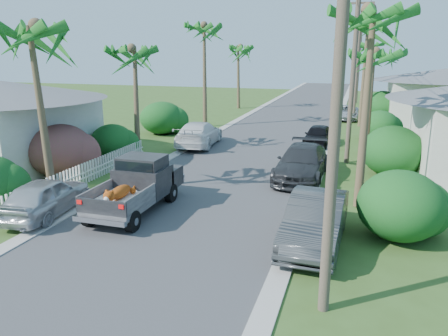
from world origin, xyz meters
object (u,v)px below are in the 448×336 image
(parked_car_rd, at_px, (347,113))
(palm_l_b, at_px, (133,49))
(palm_l_c, at_px, (204,26))
(palm_r_a, at_px, (374,12))
(palm_l_d, at_px, (239,47))
(utility_pole_a, at_px, (336,121))
(parked_car_rm, at_px, (302,163))
(parked_car_lf, at_px, (199,134))
(house_right_far, at_px, (445,98))
(palm_r_b, at_px, (374,53))
(parked_car_rf, at_px, (318,136))
(palm_r_d, at_px, (369,44))
(parked_car_rn, at_px, (315,221))
(parked_car_ln, at_px, (46,197))
(utility_pole_b, at_px, (353,79))
(utility_pole_d, at_px, (359,64))
(palm_l_a, at_px, (32,27))
(utility_pole_c, at_px, (357,68))
(pickup_truck, at_px, (140,184))
(palm_r_c, at_px, (368,23))

(parked_car_rd, relative_size, palm_l_b, 0.60)
(palm_l_c, bearing_deg, palm_r_a, -52.45)
(palm_l_d, relative_size, utility_pole_a, 0.86)
(parked_car_rm, height_order, utility_pole_a, utility_pole_a)
(palm_l_c, bearing_deg, parked_car_lf, -73.36)
(house_right_far, height_order, utility_pole_a, utility_pole_a)
(palm_l_c, bearing_deg, palm_r_b, -29.05)
(parked_car_rd, distance_m, palm_l_c, 15.11)
(palm_l_b, distance_m, palm_r_b, 13.73)
(palm_r_a, bearing_deg, palm_l_c, 127.55)
(parked_car_rf, distance_m, palm_r_d, 23.83)
(parked_car_rn, relative_size, parked_car_ln, 1.14)
(palm_l_c, relative_size, palm_r_d, 1.15)
(utility_pole_b, relative_size, utility_pole_d, 1.00)
(palm_l_a, bearing_deg, utility_pole_b, 40.28)
(utility_pole_a, relative_size, utility_pole_d, 1.00)
(palm_l_d, bearing_deg, utility_pole_a, -71.42)
(parked_car_rn, relative_size, palm_l_a, 0.59)
(parked_car_rm, xyz_separation_m, palm_r_b, (3.00, 5.90, 5.16))
(utility_pole_a, bearing_deg, palm_l_c, 115.80)
(palm_l_c, height_order, palm_r_d, palm_l_c)
(parked_car_rd, bearing_deg, palm_l_d, 157.38)
(parked_car_ln, distance_m, parked_car_lf, 13.50)
(palm_l_b, bearing_deg, parked_car_rn, -41.13)
(palm_l_c, distance_m, utility_pole_a, 26.86)
(palm_l_d, height_order, utility_pole_b, utility_pole_b)
(utility_pole_c, bearing_deg, palm_r_b, -85.60)
(parked_car_rm, relative_size, parked_car_rd, 1.22)
(parked_car_rm, height_order, utility_pole_c, utility_pole_c)
(pickup_truck, height_order, parked_car_rm, pickup_truck)
(palm_l_b, relative_size, palm_r_c, 0.79)
(palm_r_b, height_order, utility_pole_d, utility_pole_d)
(pickup_truck, height_order, parked_car_rd, pickup_truck)
(utility_pole_b, xyz_separation_m, utility_pole_d, (0.00, 30.00, 0.00))
(house_right_far, bearing_deg, palm_r_b, -113.11)
(utility_pole_d, bearing_deg, palm_l_b, -111.80)
(parked_car_lf, bearing_deg, palm_r_a, 133.65)
(parked_car_rn, distance_m, palm_l_a, 12.84)
(palm_r_c, bearing_deg, palm_l_d, 147.79)
(pickup_truck, distance_m, palm_l_b, 11.40)
(pickup_truck, bearing_deg, parked_car_lf, 99.12)
(parked_car_rf, distance_m, palm_l_c, 12.97)
(parked_car_rm, height_order, palm_r_a, palm_r_a)
(palm_l_d, distance_m, palm_r_a, 30.80)
(house_right_far, bearing_deg, parked_car_ln, -122.10)
(palm_l_c, relative_size, utility_pole_a, 1.02)
(parked_car_ln, relative_size, palm_r_b, 0.59)
(parked_car_rd, xyz_separation_m, palm_r_c, (1.20, -3.35, 7.49))
(parked_car_lf, relative_size, palm_r_c, 0.58)
(utility_pole_b, distance_m, utility_pole_c, 15.00)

